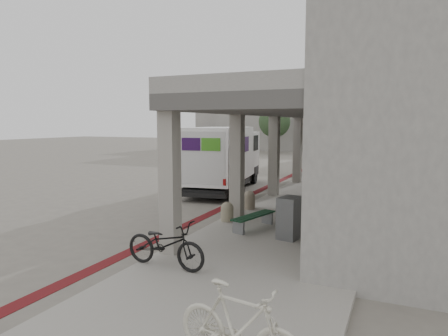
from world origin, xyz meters
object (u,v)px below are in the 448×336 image
at_px(fedex_truck, 224,157).
at_px(utility_cabinet, 290,218).
at_px(bicycle_black, 165,244).
at_px(bench, 254,219).
at_px(bicycle_cream, 239,327).

height_order(fedex_truck, utility_cabinet, fedex_truck).
xyz_separation_m(utility_cabinet, bicycle_black, (-1.80, -3.05, -0.05)).
bearing_deg(bicycle_black, bench, -7.05).
bearing_deg(utility_cabinet, bicycle_cream, -70.04).
bearing_deg(bench, fedex_truck, 135.95).
xyz_separation_m(bench, bicycle_black, (-0.63, -3.56, 0.20)).
bearing_deg(fedex_truck, utility_cabinet, -62.30).
bearing_deg(fedex_truck, bicycle_cream, -73.21).
distance_m(fedex_truck, bench, 7.39).
bearing_deg(bicycle_cream, utility_cabinet, 18.16).
bearing_deg(fedex_truck, bicycle_black, -80.62).
relative_size(bench, bicycle_cream, 0.98).
distance_m(bench, bicycle_cream, 6.44).
distance_m(fedex_truck, bicycle_cream, 13.68).
relative_size(fedex_truck, bench, 4.07).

